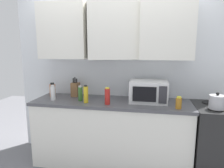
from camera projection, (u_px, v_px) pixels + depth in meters
wall_back_with_cabinets at (114, 50)px, 2.82m from camera, size 2.97×0.52×2.60m
counter_run at (111, 132)px, 2.80m from camera, size 2.10×0.63×0.90m
stove_range at (224, 142)px, 2.52m from camera, size 0.76×0.64×0.91m
kettle at (217, 102)px, 2.32m from camera, size 0.17×0.17×0.19m
microwave at (148, 91)px, 2.66m from camera, size 0.48×0.37×0.28m
knife_block at (75, 89)px, 2.96m from camera, size 0.11×0.13×0.28m
bottle_white_jar at (53, 93)px, 2.74m from camera, size 0.07×0.07×0.21m
bottle_red_sauce at (107, 96)px, 2.53m from camera, size 0.07×0.07×0.22m
bottle_yellow_mustard at (86, 94)px, 2.61m from camera, size 0.06×0.06×0.23m
bottle_amber_vinegar at (179, 103)px, 2.36m from camera, size 0.07×0.07×0.15m
bottle_green_oil at (80, 94)px, 2.71m from camera, size 0.06×0.06×0.20m
bottle_spice_jar at (53, 90)px, 2.94m from camera, size 0.08×0.08×0.20m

